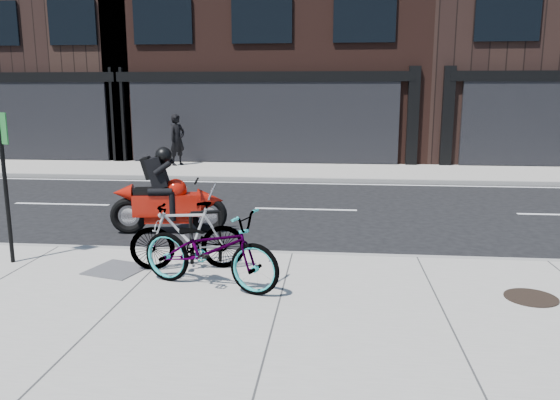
# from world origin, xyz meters

# --- Properties ---
(ground) EXTENTS (120.00, 120.00, 0.00)m
(ground) POSITION_xyz_m (0.00, 0.00, 0.00)
(ground) COLOR black
(ground) RESTS_ON ground
(sidewalk_near) EXTENTS (60.00, 6.00, 0.13)m
(sidewalk_near) POSITION_xyz_m (0.00, -5.00, 0.07)
(sidewalk_near) COLOR gray
(sidewalk_near) RESTS_ON ground
(sidewalk_far) EXTENTS (60.00, 3.50, 0.13)m
(sidewalk_far) POSITION_xyz_m (0.00, 7.75, 0.07)
(sidewalk_far) COLOR gray
(sidewalk_far) RESTS_ON ground
(building_midwest) EXTENTS (10.00, 10.00, 12.00)m
(building_midwest) POSITION_xyz_m (-12.00, 14.50, 6.00)
(building_midwest) COLOR black
(building_midwest) RESTS_ON ground
(bike_rack) EXTENTS (0.46, 0.21, 0.82)m
(bike_rack) POSITION_xyz_m (-1.29, -2.60, 0.61)
(bike_rack) COLOR black
(bike_rack) RESTS_ON sidewalk_near
(bicycle_front) EXTENTS (2.17, 1.30, 1.08)m
(bicycle_front) POSITION_xyz_m (-0.98, -3.66, 0.67)
(bicycle_front) COLOR gray
(bicycle_front) RESTS_ON sidewalk_near
(bicycle_rear) EXTENTS (1.75, 0.78, 1.02)m
(bicycle_rear) POSITION_xyz_m (-1.47, -2.94, 0.64)
(bicycle_rear) COLOR gray
(bicycle_rear) RESTS_ON sidewalk_near
(motorcycle) EXTENTS (2.26, 0.72, 1.70)m
(motorcycle) POSITION_xyz_m (-2.45, -0.39, 0.69)
(motorcycle) COLOR black
(motorcycle) RESTS_ON ground
(pedestrian) EXTENTS (0.71, 0.79, 1.82)m
(pedestrian) POSITION_xyz_m (-4.93, 8.45, 1.04)
(pedestrian) COLOR black
(pedestrian) RESTS_ON sidewalk_far
(manhole_cover) EXTENTS (0.83, 0.83, 0.02)m
(manhole_cover) POSITION_xyz_m (3.20, -3.64, 0.14)
(manhole_cover) COLOR black
(manhole_cover) RESTS_ON sidewalk_near
(utility_grate) EXTENTS (0.93, 0.93, 0.02)m
(utility_grate) POSITION_xyz_m (-2.52, -3.09, 0.14)
(utility_grate) COLOR #444446
(utility_grate) RESTS_ON sidewalk_near
(sign_post) EXTENTS (0.30, 0.13, 2.29)m
(sign_post) POSITION_xyz_m (-4.28, -2.88, 1.50)
(sign_post) COLOR black
(sign_post) RESTS_ON sidewalk_near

